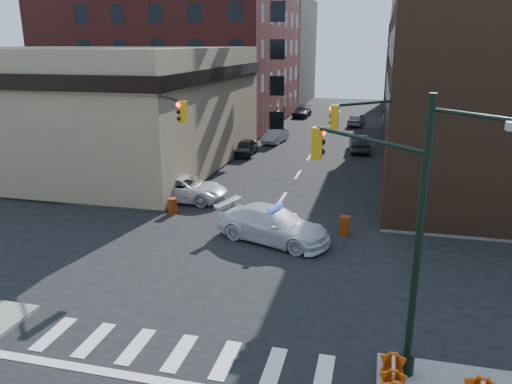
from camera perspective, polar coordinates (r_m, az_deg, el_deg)
The scene contains 27 objects.
ground at distance 22.16m, azimuth -1.96°, elevation -8.20°, with size 140.00×140.00×0.00m, color black.
sidewalk_nw at distance 60.11m, azimuth -14.77°, elevation 7.27°, with size 34.00×54.50×0.15m, color gray.
bank_building at distance 42.61m, azimuth -18.42°, elevation 9.34°, with size 22.00×22.00×9.00m, color #938060.
apartment_block at distance 64.07m, azimuth -8.62°, elevation 18.89°, with size 25.00×25.00×24.00m, color maroon.
commercial_row_ne at distance 42.54m, azimuth 24.54°, elevation 12.09°, with size 14.00×34.00×14.00m, color #4A2E1D.
filler_nw at distance 84.14m, azimuth -0.97°, elevation 15.77°, with size 20.00×18.00×16.00m, color #51463C.
filler_ne at distance 77.85m, azimuth 20.70°, elevation 13.19°, with size 16.00×16.00×12.00m, color maroon.
signal_pole_se at distance 14.59m, azimuth 15.04°, elevation -2.73°, with size 5.40×5.27×8.00m.
signal_pole_nw at distance 27.62m, azimuth -10.80°, elevation 5.99°, with size 3.58×3.67×8.00m.
signal_pole_ne at distance 25.17m, azimuth 14.31°, elevation 4.74°, with size 3.67×3.58×8.00m.
tree_ne_near at distance 45.74m, azimuth 16.42°, elevation 8.68°, with size 3.00×3.00×4.85m.
tree_ne_far at distance 53.68m, azimuth 16.14°, elevation 9.79°, with size 3.00×3.00×4.85m.
police_car at distance 24.32m, azimuth 1.98°, elevation -3.75°, with size 2.35×5.77×1.67m, color silver.
pickup at distance 30.91m, azimuth -8.23°, elevation 0.41°, with size 2.51×5.44×1.51m, color silver.
parked_car_wnear at distance 43.14m, azimuth -1.24°, elevation 5.10°, with size 1.59×3.94×1.34m, color black.
parked_car_wfar at distance 48.76m, azimuth 2.26°, elevation 6.48°, with size 1.49×4.28×1.41m, color #94969C.
parked_car_wdeep at distance 66.30m, azimuth 5.29°, elevation 9.12°, with size 1.94×4.78×1.39m, color black.
parked_car_enear at distance 45.50m, azimuth 11.69°, elevation 5.46°, with size 1.58×4.54×1.49m, color black.
parked_car_efar at distance 60.03m, azimuth 11.39°, elevation 8.12°, with size 1.73×4.31×1.47m, color gray.
pedestrian_a at distance 33.41m, azimuth -15.69°, elevation 1.78°, with size 0.69×0.45×1.88m, color black.
pedestrian_b at distance 32.58m, azimuth -19.80°, elevation 0.99°, with size 0.89×0.69×1.83m, color black.
pedestrian_c at distance 33.30m, azimuth -20.53°, elevation 1.12°, with size 1.00×0.42×1.70m, color black.
barrel_road at distance 25.60m, azimuth 10.09°, elevation -3.78°, with size 0.54×0.54×0.97m, color red.
barrel_bank at distance 28.67m, azimuth -9.52°, elevation -1.58°, with size 0.51×0.51×0.91m, color #E2470A.
barricade_se_a at distance 15.10m, azimuth 15.34°, elevation -19.51°, with size 1.06×0.53×0.80m, color #D44C09, non-canonical shape.
barricade_nw_a at distance 30.18m, azimuth -11.31°, elevation -0.38°, with size 1.30×0.65×0.97m, color red, non-canonical shape.
barricade_nw_b at distance 32.30m, azimuth -14.12°, elevation 0.58°, with size 1.33×0.66×0.99m, color #EA510B, non-canonical shape.
Camera 1 is at (5.56, -19.32, 9.32)m, focal length 35.00 mm.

